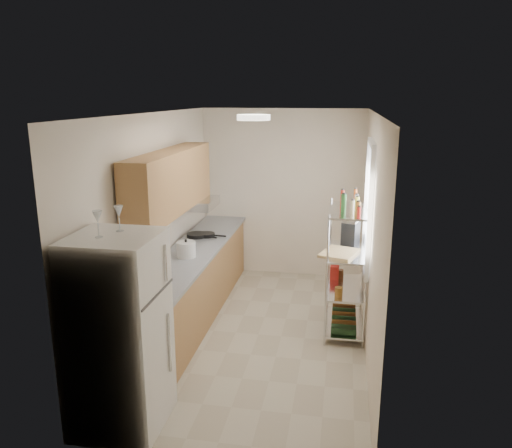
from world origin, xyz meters
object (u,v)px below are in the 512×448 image
at_px(frying_pan_large, 197,235).
at_px(cutting_board, 339,253).
at_px(rice_cooker, 186,249).
at_px(espresso_machine, 351,232).
at_px(refrigerator, 120,333).

bearing_deg(frying_pan_large, cutting_board, -7.38).
relative_size(rice_cooker, espresso_machine, 0.77).
relative_size(refrigerator, frying_pan_large, 6.13).
distance_m(rice_cooker, cutting_board, 1.82).
relative_size(refrigerator, espresso_machine, 5.63).
xyz_separation_m(refrigerator, espresso_machine, (1.91, 2.45, 0.31)).
xyz_separation_m(rice_cooker, frying_pan_large, (-0.13, 0.87, -0.07)).
height_order(refrigerator, cutting_board, refrigerator).
distance_m(rice_cooker, frying_pan_large, 0.88).
bearing_deg(refrigerator, espresso_machine, 51.99).
xyz_separation_m(cutting_board, espresso_machine, (0.13, 0.47, 0.14)).
bearing_deg(refrigerator, frying_pan_large, 93.19).
bearing_deg(frying_pan_large, refrigerator, -71.93).
height_order(refrigerator, frying_pan_large, refrigerator).
xyz_separation_m(refrigerator, rice_cooker, (-0.03, 1.91, 0.14)).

